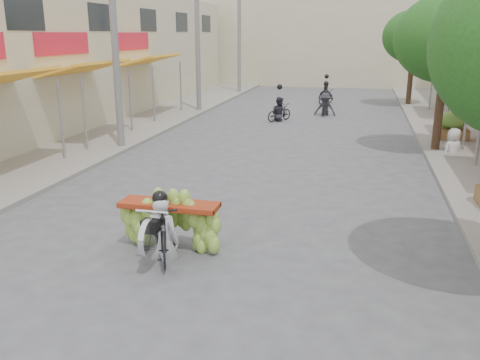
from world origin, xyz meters
name	(u,v)px	position (x,y,z in m)	size (l,w,h in m)	color
sidewalk_left	(119,130)	(-7.00, 15.00, 0.06)	(4.00, 60.00, 0.12)	gray
sidewalk_right	(478,147)	(7.00, 15.00, 0.06)	(4.00, 60.00, 0.12)	gray
far_building	(329,39)	(0.00, 38.00, 3.50)	(20.00, 6.00, 7.00)	beige
utility_pole_mid	(114,31)	(-5.40, 12.00, 4.03)	(0.60, 0.24, 8.00)	slate
utility_pole_far	(197,32)	(-5.40, 21.00, 4.03)	(0.60, 0.24, 8.00)	slate
utility_pole_back	(239,32)	(-5.40, 30.00, 4.03)	(0.60, 0.24, 8.00)	slate
street_tree_mid	(447,39)	(5.40, 14.00, 3.78)	(3.40, 3.40, 5.25)	#3A2719
street_tree_far	(414,37)	(5.40, 26.00, 3.78)	(3.40, 3.40, 5.25)	#3A2719
produce_crate_far	(452,123)	(6.20, 16.00, 0.71)	(1.20, 0.88, 1.16)	brown
banana_motorbike	(165,217)	(-0.56, 3.95, 0.72)	(2.20, 1.94, 2.17)	black
pedestrian	(455,128)	(5.92, 13.72, 0.92)	(0.91, 0.86, 1.60)	silver
bg_motorbike_a	(279,104)	(-0.90, 19.22, 0.78)	(1.22, 1.49, 1.95)	black
bg_motorbike_b	(325,98)	(1.07, 21.36, 0.86)	(1.09, 1.63, 1.95)	black
bg_motorbike_c	(326,90)	(0.79, 25.77, 0.82)	(1.11, 1.59, 1.95)	black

